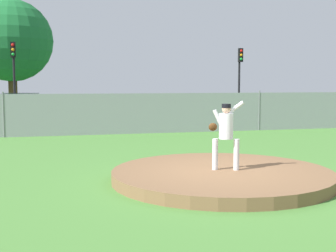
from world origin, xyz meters
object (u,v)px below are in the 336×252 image
object	(u,v)px
parked_car_silver	(223,109)
parked_car_teal	(152,111)
traffic_light_near	(14,67)
pitcher_youth	(226,130)
parked_car_slate	(21,111)
traffic_light_far	(240,70)
baseball	(215,159)

from	to	relation	value
parked_car_silver	parked_car_teal	bearing A→B (deg)	-177.65
parked_car_teal	traffic_light_near	size ratio (longest dim) A/B	0.95
pitcher_youth	parked_car_teal	bearing A→B (deg)	84.54
pitcher_youth	traffic_light_near	size ratio (longest dim) A/B	0.34
parked_car_slate	traffic_light_far	size ratio (longest dim) A/B	1.06
parked_car_slate	traffic_light_near	distance (m)	4.96
parked_car_slate	traffic_light_near	world-z (taller)	traffic_light_near
parked_car_teal	parked_car_slate	distance (m)	6.72
baseball	traffic_light_far	size ratio (longest dim) A/B	0.02
baseball	traffic_light_near	size ratio (longest dim) A/B	0.02
traffic_light_near	baseball	bearing A→B (deg)	-70.32
pitcher_youth	parked_car_slate	world-z (taller)	pitcher_youth
parked_car_silver	traffic_light_far	bearing A→B (deg)	56.72
baseball	parked_car_teal	bearing A→B (deg)	84.85
traffic_light_near	traffic_light_far	distance (m)	14.31
baseball	pitcher_youth	bearing A→B (deg)	-98.75
pitcher_youth	traffic_light_far	size ratio (longest dim) A/B	0.35
parked_car_teal	parked_car_silver	distance (m)	4.15
baseball	traffic_light_near	distance (m)	18.62
pitcher_youth	baseball	bearing A→B (deg)	81.25
baseball	traffic_light_near	bearing A→B (deg)	109.68
traffic_light_far	parked_car_teal	bearing A→B (deg)	-147.37
traffic_light_near	traffic_light_far	xyz separation A→B (m)	(14.31, 0.04, -0.06)
baseball	traffic_light_far	xyz separation A→B (m)	(8.12, 17.36, 2.82)
pitcher_youth	parked_car_silver	bearing A→B (deg)	68.97
parked_car_teal	traffic_light_near	world-z (taller)	traffic_light_near
pitcher_youth	parked_car_slate	size ratio (longest dim) A/B	0.33
pitcher_youth	parked_car_teal	size ratio (longest dim) A/B	0.36
parked_car_silver	baseball	bearing A→B (deg)	-112.08
parked_car_silver	parked_car_slate	bearing A→B (deg)	-179.53
pitcher_youth	traffic_light_near	bearing A→B (deg)	107.97
parked_car_slate	traffic_light_far	world-z (taller)	traffic_light_far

